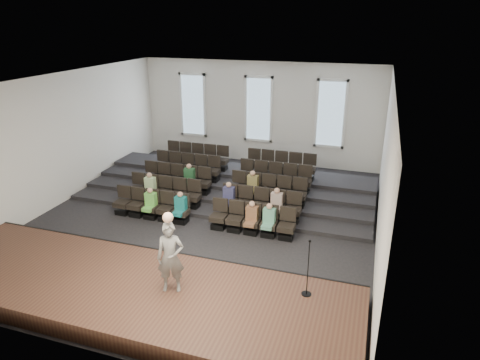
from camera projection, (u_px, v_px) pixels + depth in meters
The scene contains 14 objects.
ground at pixel (206, 218), 15.75m from camera, with size 14.00×14.00×0.00m, color black.
ceiling at pixel (202, 80), 13.96m from camera, with size 12.00×14.00×0.02m, color white.
wall_back at pixel (259, 113), 21.09m from camera, with size 12.00×0.04×5.00m, color silver.
wall_front at pixel (70, 252), 8.63m from camera, with size 12.00×0.04×5.00m, color silver.
wall_left at pixel (61, 139), 16.60m from camera, with size 0.04×14.00×5.00m, color silver.
wall_right at pixel (386, 172), 13.11m from camera, with size 0.04×14.00×5.00m, color silver.
stage at pixel (132, 292), 11.13m from camera, with size 11.80×3.60×0.50m, color #452C1D.
stage_lip at pixel (163, 258), 12.71m from camera, with size 11.80×0.06×0.52m, color black.
risers at pixel (234, 183), 18.50m from camera, with size 11.80×4.80×0.60m.
seating_rows at pixel (221, 186), 16.88m from camera, with size 6.80×4.70×1.67m.
windows at pixel (258, 109), 20.96m from camera, with size 8.44×0.10×3.24m.
audience at pixel (215, 197), 15.58m from camera, with size 5.45×2.64×1.10m.
speaker at pixel (171, 257), 10.49m from camera, with size 0.67×0.44×1.85m, color slate.
mic_stand at pixel (307, 279), 10.46m from camera, with size 0.26×0.26×1.53m.
Camera 1 is at (5.59, -13.12, 6.95)m, focal length 32.00 mm.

